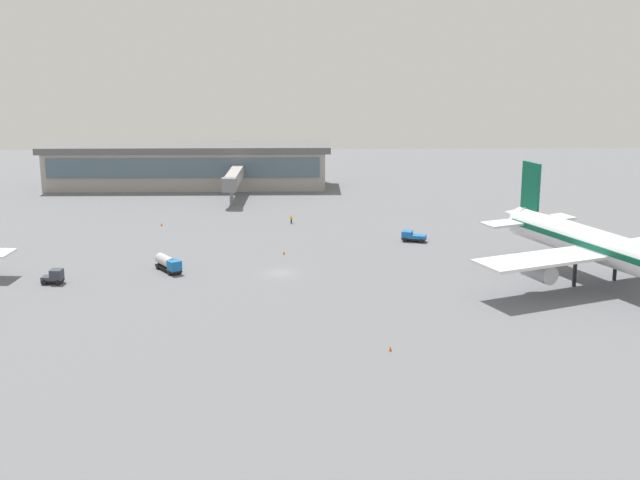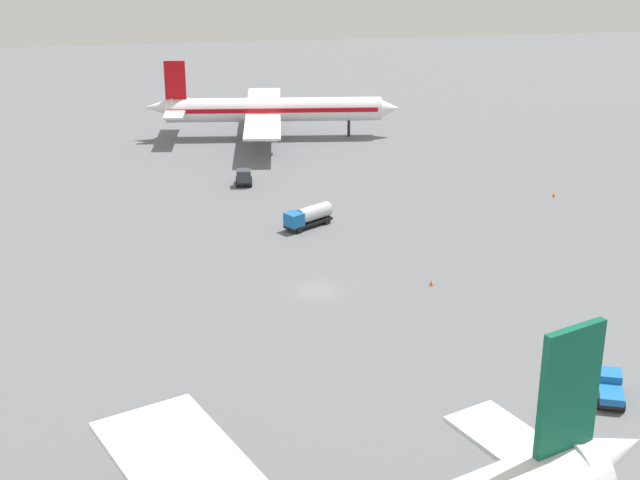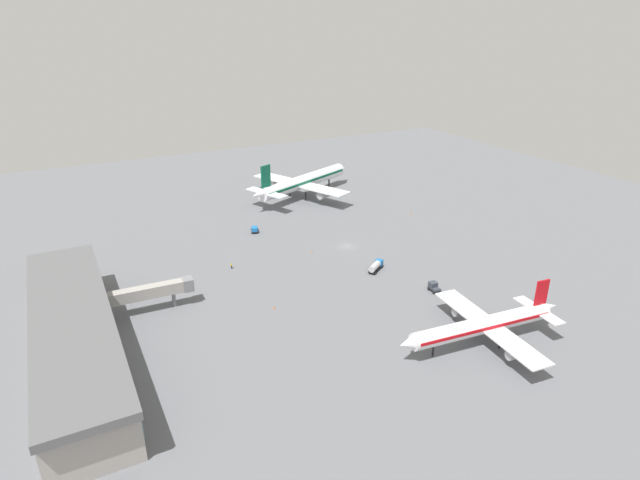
{
  "view_description": "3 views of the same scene",
  "coord_description": "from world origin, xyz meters",
  "px_view_note": "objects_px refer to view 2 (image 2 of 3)",
  "views": [
    {
      "loc": [
        -3.56,
        137.69,
        39.79
      ],
      "look_at": [
        -6.49,
        1.06,
        5.81
      ],
      "focal_mm": 49.31,
      "sensor_mm": 36.0,
      "label": 1
    },
    {
      "loc": [
        -88.88,
        12.35,
        41.49
      ],
      "look_at": [
        -2.54,
        0.06,
        6.63
      ],
      "focal_mm": 54.04,
      "sensor_mm": 36.0,
      "label": 2
    },
    {
      "loc": [
        126.44,
        -75.68,
        63.86
      ],
      "look_at": [
        2.61,
        -10.71,
        5.12
      ],
      "focal_mm": 29.29,
      "sensor_mm": 36.0,
      "label": 3
    }
  ],
  "objects_px": {
    "airplane_at_gate": "(271,110)",
    "baggage_tug": "(244,177)",
    "safety_cone_near_gate": "(431,283)",
    "safety_cone_mid_apron": "(554,195)",
    "pushback_tractor": "(610,388)",
    "fuel_truck": "(308,216)"
  },
  "relations": [
    {
      "from": "airplane_at_gate",
      "to": "baggage_tug",
      "type": "xyz_separation_m",
      "value": [
        -23.41,
        5.98,
        -3.3
      ]
    },
    {
      "from": "safety_cone_near_gate",
      "to": "safety_cone_mid_apron",
      "type": "height_order",
      "value": "same"
    },
    {
      "from": "baggage_tug",
      "to": "pushback_tractor",
      "type": "distance_m",
      "value": 64.86
    },
    {
      "from": "safety_cone_mid_apron",
      "to": "fuel_truck",
      "type": "bearing_deg",
      "value": 100.64
    },
    {
      "from": "baggage_tug",
      "to": "fuel_truck",
      "type": "distance_m",
      "value": 18.08
    },
    {
      "from": "fuel_truck",
      "to": "safety_cone_near_gate",
      "type": "relative_size",
      "value": 10.48
    },
    {
      "from": "airplane_at_gate",
      "to": "safety_cone_near_gate",
      "type": "bearing_deg",
      "value": -73.72
    },
    {
      "from": "baggage_tug",
      "to": "safety_cone_mid_apron",
      "type": "bearing_deg",
      "value": 78.96
    },
    {
      "from": "baggage_tug",
      "to": "pushback_tractor",
      "type": "height_order",
      "value": "baggage_tug"
    },
    {
      "from": "safety_cone_mid_apron",
      "to": "baggage_tug",
      "type": "bearing_deg",
      "value": 75.12
    },
    {
      "from": "pushback_tractor",
      "to": "fuel_truck",
      "type": "relative_size",
      "value": 0.76
    },
    {
      "from": "baggage_tug",
      "to": "fuel_truck",
      "type": "relative_size",
      "value": 0.53
    },
    {
      "from": "pushback_tractor",
      "to": "fuel_truck",
      "type": "distance_m",
      "value": 46.8
    },
    {
      "from": "fuel_truck",
      "to": "baggage_tug",
      "type": "bearing_deg",
      "value": -102.48
    },
    {
      "from": "baggage_tug",
      "to": "safety_cone_mid_apron",
      "type": "distance_m",
      "value": 41.22
    },
    {
      "from": "airplane_at_gate",
      "to": "safety_cone_mid_apron",
      "type": "bearing_deg",
      "value": -39.43
    },
    {
      "from": "safety_cone_near_gate",
      "to": "fuel_truck",
      "type": "bearing_deg",
      "value": 28.95
    },
    {
      "from": "baggage_tug",
      "to": "safety_cone_near_gate",
      "type": "xyz_separation_m",
      "value": [
        -35.6,
        -17.01,
        -0.86
      ]
    },
    {
      "from": "airplane_at_gate",
      "to": "fuel_truck",
      "type": "distance_m",
      "value": 40.34
    },
    {
      "from": "airplane_at_gate",
      "to": "pushback_tractor",
      "type": "xyz_separation_m",
      "value": [
        -82.83,
        -20.0,
        -3.49
      ]
    },
    {
      "from": "pushback_tractor",
      "to": "fuel_truck",
      "type": "height_order",
      "value": "fuel_truck"
    },
    {
      "from": "baggage_tug",
      "to": "pushback_tractor",
      "type": "bearing_deg",
      "value": 27.45
    }
  ]
}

